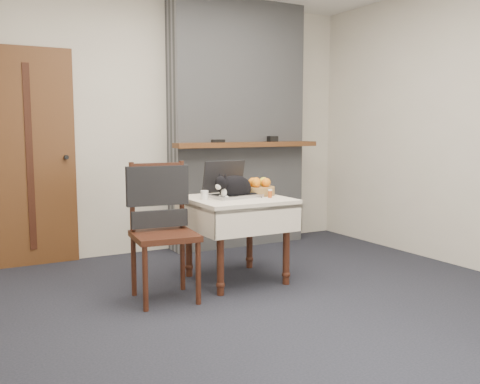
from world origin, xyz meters
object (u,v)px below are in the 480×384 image
Objects in this scene: side_table at (236,211)px; cream_jar at (204,195)px; cat at (235,187)px; door at (29,158)px; fruit_basket at (259,188)px; laptop at (230,188)px; chair at (161,211)px; pill_bottle at (270,193)px.

cream_jar is (-0.28, 0.02, 0.15)m from side_table.
door is at bearing 117.20° from cat.
door is 27.78× the size of cream_jar.
cat is 0.29m from fruit_basket.
cat is at bearing -105.48° from laptop.
cream_jar is 0.07× the size of chair.
pill_bottle is 0.07× the size of chair.
laptop is 6.06× the size of pill_bottle.
side_table is (1.41, -1.37, -0.41)m from door.
fruit_basket reaches higher than pill_bottle.
door is at bearing 141.69° from fruit_basket.
chair is at bearing 168.25° from cat.
laptop reaches higher than pill_bottle.
laptop is 6.03× the size of cream_jar.
side_table is 10.89× the size of pill_bottle.
door is at bearing 122.05° from chair.
pill_bottle is at bearing -17.91° from cream_jar.
pill_bottle is (1.65, -1.51, -0.26)m from door.
door is 4.44× the size of cat.
pill_bottle is 0.20m from fruit_basket.
chair is at bearing -170.90° from laptop.
pill_bottle is at bearing -43.08° from cat.
fruit_basket reaches higher than side_table.
chair reaches higher than cat.
laptop is 0.96× the size of cat.
pill_bottle is at bearing -42.52° from door.
pill_bottle is 0.94m from chair.
side_table is 0.71m from chair.
cream_jar is 0.44m from chair.
cream_jar is 0.27× the size of fruit_basket.
chair reaches higher than pill_bottle.
cat is 0.29m from pill_bottle.
door is 1.67m from chair.
chair is (-0.69, -0.19, -0.12)m from laptop.
cat is at bearing -45.02° from door.
fruit_basket is (0.28, 0.07, -0.03)m from cat.
chair reaches higher than fruit_basket.
cat reaches higher than side_table.
pill_bottle is at bearing 2.66° from chair.
door reaches higher than fruit_basket.
laptop reaches higher than side_table.
laptop is (-0.01, 0.10, 0.19)m from side_table.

